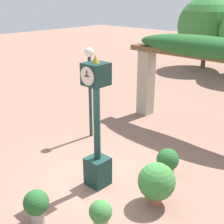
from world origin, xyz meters
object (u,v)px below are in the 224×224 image
potted_plant_near_left (36,205)px  potted_plant_near_right (101,214)px  pedestal_clock (97,132)px  potted_plant_far_left (157,182)px  lamp_post (90,77)px  potted_plant_far_right (167,161)px

potted_plant_near_left → potted_plant_near_right: 1.29m
pedestal_clock → potted_plant_far_left: (1.47, 0.35, -0.85)m
pedestal_clock → potted_plant_far_left: bearing=13.2°
lamp_post → potted_plant_far_right: bearing=-6.1°
potted_plant_near_right → potted_plant_far_left: (0.28, 1.43, 0.16)m
pedestal_clock → potted_plant_near_right: 1.90m
potted_plant_far_right → lamp_post: 3.54m
potted_plant_near_left → potted_plant_far_left: potted_plant_far_left is taller
potted_plant_near_left → lamp_post: bearing=122.3°
potted_plant_far_right → potted_plant_near_left: bearing=-105.3°
potted_plant_far_left → lamp_post: (-3.61, 1.44, 1.43)m
potted_plant_near_right → potted_plant_far_right: 2.54m
potted_plant_far_left → potted_plant_far_right: (-0.45, 1.10, -0.13)m
pedestal_clock → potted_plant_near_left: (0.13, -1.81, -0.95)m
potted_plant_near_right → potted_plant_far_right: size_ratio=0.90×
pedestal_clock → potted_plant_far_right: size_ratio=4.21×
potted_plant_near_right → potted_plant_far_right: (-0.17, 2.53, 0.03)m
pedestal_clock → potted_plant_far_right: pedestal_clock is taller
potted_plant_near_left → potted_plant_near_right: potted_plant_near_left is taller
potted_plant_near_left → lamp_post: size_ratio=0.26×
potted_plant_near_left → pedestal_clock: bearing=94.0°
pedestal_clock → potted_plant_near_left: bearing=-86.0°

